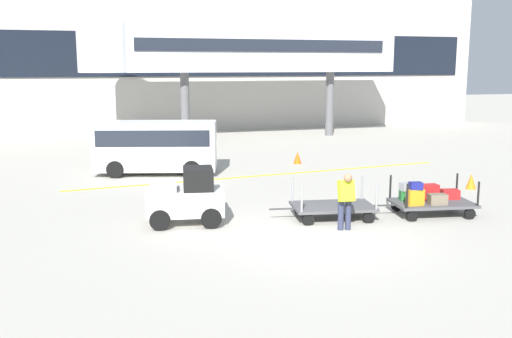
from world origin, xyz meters
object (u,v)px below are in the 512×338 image
shuttle_van (156,143)px  safety_cone_far (298,158)px  baggage_tug (186,198)px  safety_cone_near (471,181)px  baggage_handler (346,199)px  baggage_cart_lead (333,207)px  baggage_cart_middle (429,198)px

shuttle_van → safety_cone_far: 6.43m
safety_cone_far → shuttle_van: bearing=-175.0°
baggage_tug → safety_cone_far: bearing=52.0°
safety_cone_near → baggage_handler: bearing=-152.3°
baggage_handler → baggage_tug: bearing=154.2°
baggage_handler → safety_cone_near: size_ratio=2.84×
baggage_cart_lead → safety_cone_far: size_ratio=5.60×
baggage_cart_lead → shuttle_van: (-3.84, 8.57, 0.89)m
baggage_cart_lead → shuttle_van: 9.44m
baggage_tug → safety_cone_near: bearing=8.6°
baggage_tug → baggage_cart_lead: baggage_tug is taller
baggage_cart_middle → baggage_handler: baggage_handler is taller
baggage_tug → baggage_cart_middle: 7.07m
baggage_tug → baggage_cart_lead: bearing=-9.4°
baggage_handler → safety_cone_near: 7.50m
shuttle_van → safety_cone_near: 12.09m
baggage_handler → safety_cone_near: bearing=27.7°
shuttle_van → safety_cone_near: size_ratio=9.34×
baggage_tug → baggage_handler: (3.91, -1.89, 0.11)m
baggage_cart_lead → baggage_cart_middle: (2.88, -0.44, 0.14)m
baggage_cart_lead → safety_cone_far: baggage_cart_lead is taller
baggage_cart_lead → safety_cone_far: (2.49, 9.13, -0.07)m
safety_cone_near → baggage_cart_middle: bearing=-142.7°
baggage_tug → baggage_cart_middle: bearing=-9.1°
baggage_cart_middle → safety_cone_near: (3.55, 2.70, -0.22)m
baggage_cart_middle → shuttle_van: size_ratio=0.60×
baggage_tug → baggage_handler: size_ratio=1.44×
baggage_handler → shuttle_van: 10.45m
baggage_tug → shuttle_van: bearing=88.1°
baggage_cart_lead → safety_cone_far: 9.47m
baggage_tug → safety_cone_far: size_ratio=4.09×
baggage_tug → baggage_cart_middle: (6.98, -1.12, -0.26)m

